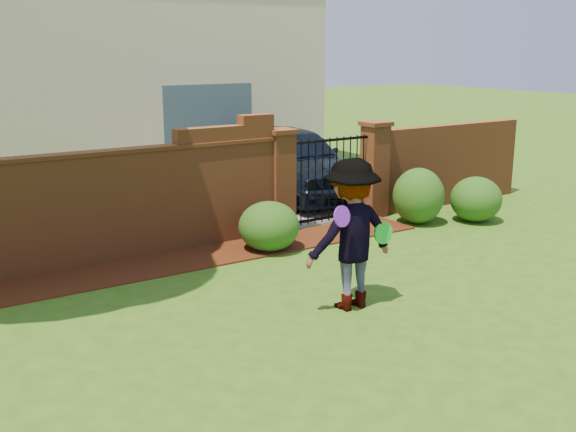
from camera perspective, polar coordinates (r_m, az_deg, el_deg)
ground at (r=8.01m, az=0.20°, el=-10.25°), size 80.00×80.00×0.01m
mulch_bed at (r=10.45m, az=-14.39°, el=-4.67°), size 11.10×1.08×0.03m
brick_wall at (r=10.56m, az=-21.30°, el=0.15°), size 8.70×0.31×2.16m
brick_wall_return at (r=14.84m, az=13.20°, el=4.23°), size 4.00×0.25×1.70m
pillar_left at (r=12.18m, az=-0.66°, el=3.01°), size 0.50×0.50×1.88m
pillar_right at (r=13.47m, az=7.29°, el=3.97°), size 0.50×0.50×1.88m
iron_gate at (r=12.82m, az=3.51°, el=3.07°), size 1.78×0.03×1.60m
driveway at (r=16.31m, az=-4.92°, el=2.39°), size 3.20×8.00×0.01m
house at (r=18.78m, az=-18.05°, el=13.00°), size 12.40×6.40×6.30m
car at (r=15.06m, az=0.70°, el=4.54°), size 2.24×4.82×1.60m
shrub_left at (r=11.17m, az=-1.61°, el=-0.87°), size 1.01×1.01×0.83m
shrub_middle at (r=13.10m, az=10.91°, el=1.67°), size 0.97×0.97×1.07m
shrub_right at (r=13.53m, az=15.52°, el=1.36°), size 0.98×0.98×0.87m
man at (r=8.61m, az=5.43°, el=-1.61°), size 1.28×0.77×1.95m
frisbee_purple at (r=8.12m, az=4.56°, el=-0.03°), size 0.27×0.12×0.26m
frisbee_green at (r=8.74m, az=8.01°, el=-1.41°), size 0.29×0.07×0.29m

